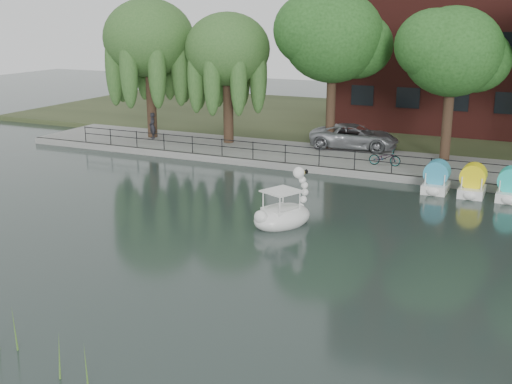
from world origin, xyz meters
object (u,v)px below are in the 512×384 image
Objects in this scene: bicycle at (385,157)px; swan_boat at (283,213)px; pedestrian at (152,124)px; minivan at (354,135)px.

bicycle is 10.73m from swan_boat.
pedestrian is at bearing 81.29° from bicycle.
bicycle is 0.87× the size of pedestrian.
pedestrian reaches higher than swan_boat.
pedestrian is 0.62× the size of swan_boat.
swan_boat is (14.32, -11.82, -0.88)m from pedestrian.
minivan is 3.11× the size of pedestrian.
swan_boat reaches higher than minivan.
bicycle is (2.85, -3.71, -0.35)m from minivan.
pedestrian is at bearing 92.47° from minivan.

